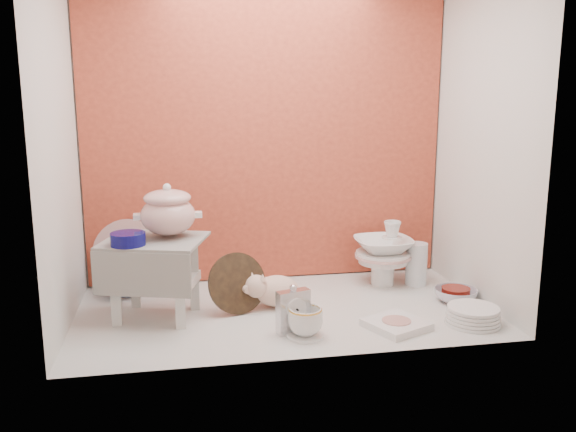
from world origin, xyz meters
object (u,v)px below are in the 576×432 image
(plush_pig, at_px, (277,290))
(dinner_plate_stack, at_px, (473,315))
(soup_tureen, at_px, (168,210))
(blue_white_vase, at_px, (124,270))
(step_stool, at_px, (156,278))
(crystal_bowl, at_px, (456,295))
(floral_platter, at_px, (128,255))
(gold_rim_teacup, at_px, (305,321))
(porcelain_tower, at_px, (383,253))
(mantel_clock, at_px, (293,309))

(plush_pig, bearing_deg, dinner_plate_stack, -17.36)
(soup_tureen, xyz_separation_m, plush_pig, (0.46, -0.00, -0.38))
(blue_white_vase, xyz_separation_m, dinner_plate_stack, (1.45, -0.65, -0.08))
(step_stool, relative_size, plush_pig, 1.53)
(plush_pig, xyz_separation_m, crystal_bowl, (0.82, -0.08, -0.05))
(floral_platter, height_order, gold_rim_teacup, floral_platter)
(soup_tureen, bearing_deg, porcelain_tower, 11.91)
(plush_pig, distance_m, porcelain_tower, 0.62)
(gold_rim_teacup, bearing_deg, porcelain_tower, 48.12)
(plush_pig, bearing_deg, blue_white_vase, 162.91)
(mantel_clock, distance_m, gold_rim_teacup, 0.07)
(soup_tureen, height_order, plush_pig, soup_tureen)
(mantel_clock, bearing_deg, gold_rim_teacup, -69.96)
(gold_rim_teacup, bearing_deg, plush_pig, 98.76)
(floral_platter, bearing_deg, step_stool, -70.50)
(step_stool, xyz_separation_m, porcelain_tower, (1.09, 0.25, -0.01))
(soup_tureen, distance_m, dinner_plate_stack, 1.35)
(crystal_bowl, height_order, porcelain_tower, porcelain_tower)
(plush_pig, bearing_deg, porcelain_tower, 28.21)
(mantel_clock, relative_size, gold_rim_teacup, 1.42)
(mantel_clock, xyz_separation_m, crystal_bowl, (0.80, 0.22, -0.07))
(mantel_clock, height_order, plush_pig, mantel_clock)
(floral_platter, bearing_deg, gold_rim_teacup, -45.40)
(mantel_clock, distance_m, plush_pig, 0.30)
(floral_platter, height_order, mantel_clock, floral_platter)
(soup_tureen, bearing_deg, step_stool, -152.14)
(gold_rim_teacup, bearing_deg, crystal_bowl, 19.66)
(step_stool, height_order, soup_tureen, soup_tureen)
(gold_rim_teacup, distance_m, crystal_bowl, 0.81)
(floral_platter, distance_m, blue_white_vase, 0.09)
(porcelain_tower, bearing_deg, step_stool, -167.14)
(floral_platter, distance_m, porcelain_tower, 1.25)
(crystal_bowl, bearing_deg, floral_platter, 162.94)
(step_stool, relative_size, floral_platter, 1.15)
(dinner_plate_stack, bearing_deg, soup_tureen, 164.04)
(blue_white_vase, relative_size, mantel_clock, 1.21)
(step_stool, height_order, blue_white_vase, step_stool)
(step_stool, relative_size, mantel_clock, 2.04)
(dinner_plate_stack, relative_size, crystal_bowl, 1.18)
(floral_platter, bearing_deg, blue_white_vase, -103.54)
(blue_white_vase, bearing_deg, dinner_plate_stack, -24.18)
(crystal_bowl, bearing_deg, porcelain_tower, 128.90)
(soup_tureen, distance_m, gold_rim_teacup, 0.74)
(step_stool, height_order, porcelain_tower, step_stool)
(step_stool, distance_m, floral_platter, 0.42)
(soup_tureen, xyz_separation_m, blue_white_vase, (-0.22, 0.30, -0.34))
(soup_tureen, height_order, gold_rim_teacup, soup_tureen)
(soup_tureen, distance_m, floral_platter, 0.51)
(floral_platter, distance_m, plush_pig, 0.77)
(floral_platter, distance_m, dinner_plate_stack, 1.61)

